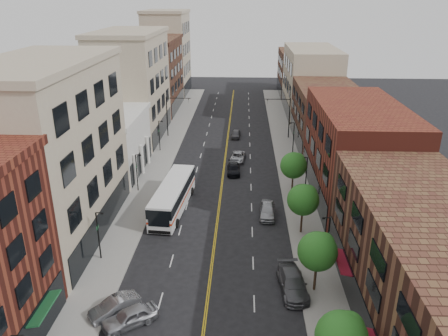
# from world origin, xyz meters

# --- Properties ---
(ground) EXTENTS (220.00, 220.00, 0.00)m
(ground) POSITION_xyz_m (0.00, 0.00, 0.00)
(ground) COLOR black
(ground) RESTS_ON ground
(sidewalk_left) EXTENTS (4.00, 110.00, 0.15)m
(sidewalk_left) POSITION_xyz_m (-10.00, 35.00, 0.07)
(sidewalk_left) COLOR gray
(sidewalk_left) RESTS_ON ground
(sidewalk_right) EXTENTS (4.00, 110.00, 0.15)m
(sidewalk_right) POSITION_xyz_m (10.00, 35.00, 0.07)
(sidewalk_right) COLOR gray
(sidewalk_right) RESTS_ON ground
(bldg_l_tanoffice) EXTENTS (10.00, 22.00, 18.00)m
(bldg_l_tanoffice) POSITION_xyz_m (-17.00, 13.00, 9.00)
(bldg_l_tanoffice) COLOR tan
(bldg_l_tanoffice) RESTS_ON ground
(bldg_l_white) EXTENTS (10.00, 14.00, 8.00)m
(bldg_l_white) POSITION_xyz_m (-17.00, 31.00, 4.00)
(bldg_l_white) COLOR silver
(bldg_l_white) RESTS_ON ground
(bldg_l_far_a) EXTENTS (10.00, 20.00, 18.00)m
(bldg_l_far_a) POSITION_xyz_m (-17.00, 48.00, 9.00)
(bldg_l_far_a) COLOR tan
(bldg_l_far_a) RESTS_ON ground
(bldg_l_far_b) EXTENTS (10.00, 20.00, 15.00)m
(bldg_l_far_b) POSITION_xyz_m (-17.00, 68.00, 7.50)
(bldg_l_far_b) COLOR #522B21
(bldg_l_far_b) RESTS_ON ground
(bldg_l_far_c) EXTENTS (10.00, 16.00, 20.00)m
(bldg_l_far_c) POSITION_xyz_m (-17.00, 86.00, 10.00)
(bldg_l_far_c) COLOR tan
(bldg_l_far_c) RESTS_ON ground
(bldg_r_near) EXTENTS (10.00, 26.00, 10.00)m
(bldg_r_near) POSITION_xyz_m (17.00, 0.00, 5.00)
(bldg_r_near) COLOR #522B21
(bldg_r_near) RESTS_ON ground
(bldg_r_mid) EXTENTS (10.00, 22.00, 12.00)m
(bldg_r_mid) POSITION_xyz_m (17.00, 24.00, 6.00)
(bldg_r_mid) COLOR maroon
(bldg_r_mid) RESTS_ON ground
(bldg_r_far_a) EXTENTS (10.00, 20.00, 10.00)m
(bldg_r_far_a) POSITION_xyz_m (17.00, 45.00, 5.00)
(bldg_r_far_a) COLOR #522B21
(bldg_r_far_a) RESTS_ON ground
(bldg_r_far_b) EXTENTS (10.00, 22.00, 14.00)m
(bldg_r_far_b) POSITION_xyz_m (17.00, 66.00, 7.00)
(bldg_r_far_b) COLOR tan
(bldg_r_far_b) RESTS_ON ground
(bldg_r_far_c) EXTENTS (10.00, 18.00, 11.00)m
(bldg_r_far_c) POSITION_xyz_m (17.00, 86.00, 5.50)
(bldg_r_far_c) COLOR #522B21
(bldg_r_far_c) RESTS_ON ground
(tree_r_0) EXTENTS (3.40, 3.40, 5.59)m
(tree_r_0) POSITION_xyz_m (9.39, -5.93, 4.13)
(tree_r_0) COLOR black
(tree_r_0) RESTS_ON sidewalk_right
(tree_r_1) EXTENTS (3.40, 3.40, 5.59)m
(tree_r_1) POSITION_xyz_m (9.39, 4.07, 4.13)
(tree_r_1) COLOR black
(tree_r_1) RESTS_ON sidewalk_right
(tree_r_2) EXTENTS (3.40, 3.40, 5.59)m
(tree_r_2) POSITION_xyz_m (9.39, 14.07, 4.13)
(tree_r_2) COLOR black
(tree_r_2) RESTS_ON sidewalk_right
(tree_r_3) EXTENTS (3.40, 3.40, 5.59)m
(tree_r_3) POSITION_xyz_m (9.39, 24.07, 4.13)
(tree_r_3) COLOR black
(tree_r_3) RESTS_ON sidewalk_right
(lamp_l_1) EXTENTS (0.81, 0.55, 5.05)m
(lamp_l_1) POSITION_xyz_m (-10.95, 8.00, 2.97)
(lamp_l_1) COLOR black
(lamp_l_1) RESTS_ON sidewalk_left
(lamp_l_2) EXTENTS (0.81, 0.55, 5.05)m
(lamp_l_2) POSITION_xyz_m (-10.95, 24.00, 2.97)
(lamp_l_2) COLOR black
(lamp_l_2) RESTS_ON sidewalk_left
(lamp_l_3) EXTENTS (0.81, 0.55, 5.05)m
(lamp_l_3) POSITION_xyz_m (-10.95, 40.00, 2.97)
(lamp_l_3) COLOR black
(lamp_l_3) RESTS_ON sidewalk_left
(lamp_r_1) EXTENTS (0.81, 0.55, 5.05)m
(lamp_r_1) POSITION_xyz_m (10.95, 8.00, 2.97)
(lamp_r_1) COLOR black
(lamp_r_1) RESTS_ON sidewalk_right
(lamp_r_2) EXTENTS (0.81, 0.55, 5.05)m
(lamp_r_2) POSITION_xyz_m (10.95, 24.00, 2.97)
(lamp_r_2) COLOR black
(lamp_r_2) RESTS_ON sidewalk_right
(lamp_r_3) EXTENTS (0.81, 0.55, 5.05)m
(lamp_r_3) POSITION_xyz_m (10.95, 40.00, 2.97)
(lamp_r_3) COLOR black
(lamp_r_3) RESTS_ON sidewalk_right
(signal_mast_left) EXTENTS (4.49, 0.18, 7.20)m
(signal_mast_left) POSITION_xyz_m (-10.27, 48.00, 4.65)
(signal_mast_left) COLOR black
(signal_mast_left) RESTS_ON sidewalk_left
(signal_mast_right) EXTENTS (4.49, 0.18, 7.20)m
(signal_mast_right) POSITION_xyz_m (10.27, 48.00, 4.65)
(signal_mast_right) COLOR black
(signal_mast_right) RESTS_ON sidewalk_right
(city_bus) EXTENTS (3.91, 13.09, 3.32)m
(city_bus) POSITION_xyz_m (-5.50, 19.03, 1.93)
(city_bus) COLOR white
(city_bus) RESTS_ON ground
(car_angle_a) EXTENTS (4.70, 4.05, 1.53)m
(car_angle_a) POSITION_xyz_m (-5.85, -0.98, 0.76)
(car_angle_a) COLOR #989A9F
(car_angle_a) RESTS_ON ground
(car_angle_b) EXTENTS (4.15, 3.94, 1.40)m
(car_angle_b) POSITION_xyz_m (-7.40, 0.27, 0.70)
(car_angle_b) COLOR #9D9FA5
(car_angle_b) RESTS_ON ground
(car_parked_mid) EXTENTS (2.77, 5.71, 1.60)m
(car_parked_mid) POSITION_xyz_m (7.38, 3.91, 0.80)
(car_parked_mid) COLOR #4D4E52
(car_parked_mid) RESTS_ON ground
(car_parked_far) EXTENTS (2.06, 4.70, 1.58)m
(car_parked_far) POSITION_xyz_m (5.81, 17.75, 0.79)
(car_parked_far) COLOR #929398
(car_parked_far) RESTS_ON ground
(car_lane_behind) EXTENTS (2.40, 5.15, 1.63)m
(car_lane_behind) POSITION_xyz_m (-5.50, 28.84, 0.82)
(car_lane_behind) COLOR #48474C
(car_lane_behind) RESTS_ON ground
(car_lane_a) EXTENTS (2.03, 4.62, 1.32)m
(car_lane_a) POSITION_xyz_m (1.50, 30.86, 0.66)
(car_lane_a) COLOR black
(car_lane_a) RESTS_ON ground
(car_lane_b) EXTENTS (2.61, 4.86, 1.30)m
(car_lane_b) POSITION_xyz_m (2.02, 36.01, 0.65)
(car_lane_b) COLOR #ABADB3
(car_lane_b) RESTS_ON ground
(car_lane_c) EXTENTS (1.87, 4.00, 1.32)m
(car_lane_c) POSITION_xyz_m (1.50, 47.95, 0.66)
(car_lane_c) COLOR #45454A
(car_lane_c) RESTS_ON ground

